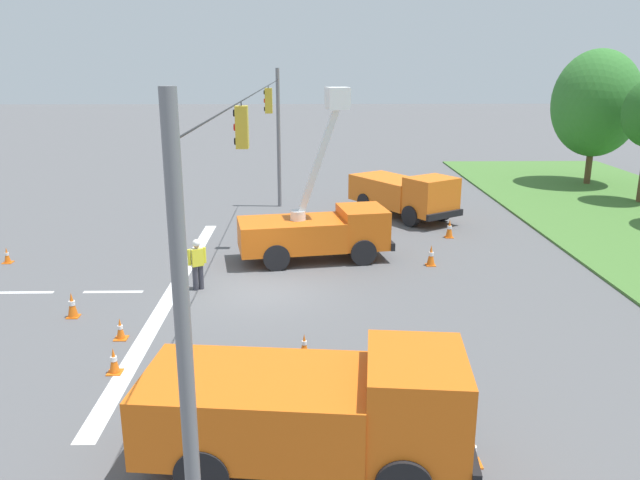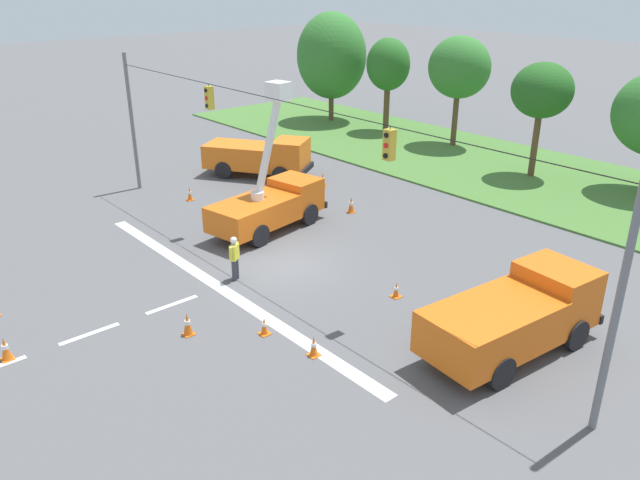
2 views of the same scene
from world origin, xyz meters
name	(u,v)px [view 2 (image 2 of 2)]	position (x,y,z in m)	size (l,w,h in m)	color
ground_plane	(285,265)	(0.00, 0.00, 0.00)	(200.00, 200.00, 0.00)	#565659
grass_verge	(531,177)	(0.00, 18.00, 0.05)	(56.00, 12.00, 0.10)	#477533
lane_markings	(185,300)	(0.00, -4.56, 0.00)	(17.60, 15.25, 0.01)	silver
signal_gantry	(283,163)	(0.05, 0.00, 4.25)	(26.20, 0.33, 7.20)	slate
tree_far_west	(332,56)	(-18.69, 19.19, 5.05)	(5.49, 5.24, 8.30)	brown
tree_west	(388,65)	(-13.27, 19.78, 4.85)	(3.22, 3.01, 6.75)	brown
tree_centre	(459,68)	(-7.44, 20.29, 5.22)	(4.23, 3.70, 7.23)	brown
tree_east	(542,91)	(-0.06, 18.07, 4.92)	(3.35, 3.37, 6.48)	brown
utility_truck_bucket_lift	(270,202)	(-3.50, 1.88, 1.30)	(3.21, 6.15, 6.58)	orange
utility_truck_support_near	(516,315)	(9.52, 1.58, 1.22)	(3.02, 6.36, 2.34)	orange
utility_truck_support_far	(260,156)	(-10.45, 6.31, 1.20)	(6.31, 5.19, 2.26)	orange
road_worker	(234,256)	(-0.20, -2.24, 1.00)	(0.41, 0.58, 1.77)	#383842
traffic_cone_foreground_left	(264,326)	(3.75, -3.75, 0.30)	(0.36, 0.36, 0.62)	orange
traffic_cone_foreground_right	(188,324)	(2.15, -5.65, 0.40)	(0.36, 0.36, 0.80)	orange
traffic_cone_mid_left	(351,205)	(-2.62, 6.17, 0.40)	(0.36, 0.36, 0.81)	orange
traffic_cone_mid_right	(323,180)	(-6.55, 7.75, 0.41)	(0.36, 0.36, 0.83)	orange
traffic_cone_near_bucket	(5,348)	(-0.21, -10.56, 0.39)	(0.36, 0.36, 0.78)	orange
traffic_cone_lane_edge_b	(564,310)	(9.57, 4.63, 0.28)	(0.36, 0.36, 0.60)	orange
traffic_cone_far_left	(396,290)	(4.81, 1.38, 0.28)	(0.36, 0.36, 0.59)	orange
traffic_cone_far_right	(190,194)	(-9.41, 1.08, 0.34)	(0.36, 0.36, 0.70)	orange
traffic_cone_centre_line	(314,346)	(5.74, -3.33, 0.33)	(0.36, 0.36, 0.68)	orange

